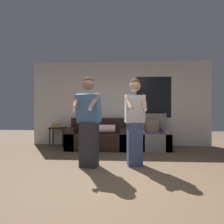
# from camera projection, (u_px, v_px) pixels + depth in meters

# --- Properties ---
(ground_plane) EXTENTS (14.00, 14.00, 0.00)m
(ground_plane) POSITION_uv_depth(u_px,v_px,m) (118.00, 183.00, 2.70)
(ground_plane) COLOR brown
(wall_back) EXTENTS (5.74, 0.07, 2.70)m
(wall_back) POSITION_uv_depth(u_px,v_px,m) (121.00, 103.00, 5.67)
(wall_back) COLOR beige
(wall_back) RESTS_ON ground_plane
(couch) EXTENTS (1.81, 0.93, 0.89)m
(couch) POSITION_uv_depth(u_px,v_px,m) (99.00, 137.00, 5.21)
(couch) COLOR black
(couch) RESTS_ON ground_plane
(armchair) EXTENTS (0.91, 0.86, 1.03)m
(armchair) POSITION_uv_depth(u_px,v_px,m) (152.00, 137.00, 5.15)
(armchair) COLOR slate
(armchair) RESTS_ON ground_plane
(side_table) EXTENTS (0.50, 0.35, 0.73)m
(side_table) POSITION_uv_depth(u_px,v_px,m) (58.00, 131.00, 5.55)
(side_table) COLOR black
(side_table) RESTS_ON ground_plane
(person_left) EXTENTS (0.52, 0.57, 1.80)m
(person_left) POSITION_uv_depth(u_px,v_px,m) (89.00, 121.00, 3.48)
(person_left) COLOR #28282D
(person_left) RESTS_ON ground_plane
(person_right) EXTENTS (0.45, 0.51, 1.77)m
(person_right) POSITION_uv_depth(u_px,v_px,m) (135.00, 120.00, 3.55)
(person_right) COLOR #384770
(person_right) RESTS_ON ground_plane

